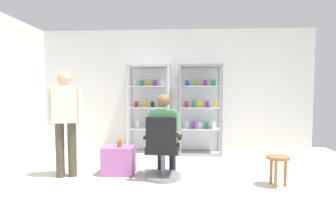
{
  "coord_description": "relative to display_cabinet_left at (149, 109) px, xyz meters",
  "views": [
    {
      "loc": [
        0.19,
        -3.05,
        1.3
      ],
      "look_at": [
        -0.06,
        1.31,
        1.0
      ],
      "focal_mm": 28.9,
      "sensor_mm": 36.0,
      "label": 1
    }
  ],
  "objects": [
    {
      "name": "office_chair",
      "position": [
        0.43,
        -1.81,
        -0.57
      ],
      "size": [
        0.58,
        0.56,
        0.96
      ],
      "color": "slate",
      "rests_on": "ground"
    },
    {
      "name": "wooden_stool",
      "position": [
        2.06,
        -2.02,
        -0.63
      ],
      "size": [
        0.32,
        0.32,
        0.43
      ],
      "color": "olive",
      "rests_on": "ground"
    },
    {
      "name": "display_cabinet_left",
      "position": [
        0.0,
        0.0,
        0.0
      ],
      "size": [
        0.9,
        0.45,
        1.9
      ],
      "color": "#B7B7BC",
      "rests_on": "ground"
    },
    {
      "name": "tea_glass",
      "position": [
        -0.27,
        -1.62,
        -0.47
      ],
      "size": [
        0.07,
        0.07,
        0.11
      ],
      "primitive_type": "cylinder",
      "color": "brown",
      "rests_on": "storage_crate"
    },
    {
      "name": "storage_crate",
      "position": [
        -0.3,
        -1.58,
        -0.74
      ],
      "size": [
        0.5,
        0.36,
        0.45
      ],
      "primitive_type": "cube",
      "color": "#9E599E",
      "rests_on": "ground"
    },
    {
      "name": "ground_plane",
      "position": [
        0.55,
        -2.76,
        -0.97
      ],
      "size": [
        7.2,
        7.2,
        0.0
      ],
      "primitive_type": "plane",
      "color": "beige"
    },
    {
      "name": "standing_customer",
      "position": [
        -1.08,
        -1.76,
        -0.03
      ],
      "size": [
        0.51,
        0.31,
        1.63
      ],
      "color": "#3F382D",
      "rests_on": "ground"
    },
    {
      "name": "display_cabinet_right",
      "position": [
        1.1,
        -0.0,
        -0.01
      ],
      "size": [
        0.9,
        0.45,
        1.9
      ],
      "color": "gray",
      "rests_on": "ground"
    },
    {
      "name": "seated_shopkeeper",
      "position": [
        0.44,
        -1.65,
        -0.26
      ],
      "size": [
        0.51,
        0.58,
        1.29
      ],
      "color": "black",
      "rests_on": "ground"
    },
    {
      "name": "back_wall",
      "position": [
        0.55,
        0.24,
        0.38
      ],
      "size": [
        6.0,
        0.1,
        2.7
      ],
      "primitive_type": "cube",
      "color": "silver",
      "rests_on": "ground"
    }
  ]
}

